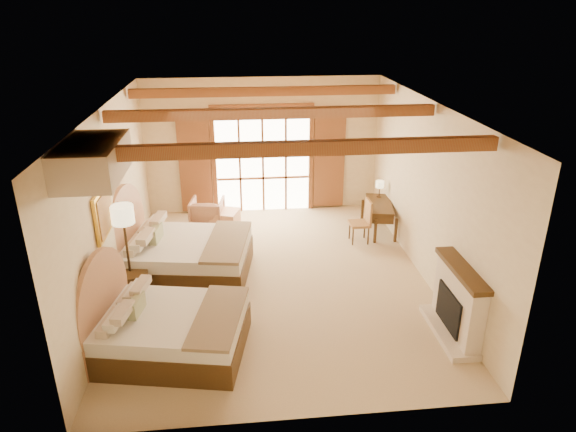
{
  "coord_description": "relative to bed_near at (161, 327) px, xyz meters",
  "views": [
    {
      "loc": [
        -0.64,
        -8.33,
        4.76
      ],
      "look_at": [
        0.26,
        0.2,
        1.17
      ],
      "focal_mm": 32.0,
      "sensor_mm": 36.0,
      "label": 1
    }
  ],
  "objects": [
    {
      "name": "french_doors",
      "position": [
        1.82,
        5.41,
        0.84
      ],
      "size": [
        3.95,
        0.08,
        2.6
      ],
      "color": "white",
      "rests_on": "ground"
    },
    {
      "name": "desk",
      "position": [
        4.28,
        3.86,
        -0.05
      ],
      "size": [
        0.75,
        1.32,
        0.67
      ],
      "rotation": [
        0.0,
        0.0,
        -0.18
      ],
      "color": "#412E16",
      "rests_on": "floor"
    },
    {
      "name": "canopy_valance",
      "position": [
        -0.58,
        -0.03,
        2.54
      ],
      "size": [
        0.7,
        1.4,
        0.45
      ],
      "primitive_type": "cube",
      "color": "beige",
      "rests_on": "ceiling"
    },
    {
      "name": "wall_left",
      "position": [
        -0.93,
        1.97,
        1.19
      ],
      "size": [
        0.0,
        7.0,
        7.0
      ],
      "primitive_type": "plane",
      "rotation": [
        1.57,
        0.0,
        1.57
      ],
      "color": "beige",
      "rests_on": "ground"
    },
    {
      "name": "ceiling_beams",
      "position": [
        1.82,
        1.97,
        2.67
      ],
      "size": [
        5.39,
        4.6,
        0.18
      ],
      "primitive_type": null,
      "color": "brown",
      "rests_on": "ceiling"
    },
    {
      "name": "bed_far",
      "position": [
        0.02,
        2.31,
        0.04
      ],
      "size": [
        2.55,
        2.07,
        1.51
      ],
      "rotation": [
        0.0,
        0.0,
        -0.16
      ],
      "color": "#412E16",
      "rests_on": "floor"
    },
    {
      "name": "armchair",
      "position": [
        0.49,
        4.51,
        -0.08
      ],
      "size": [
        0.81,
        0.83,
        0.67
      ],
      "primitive_type": "imported",
      "rotation": [
        0.0,
        0.0,
        -3.29
      ],
      "color": "#A26D53",
      "rests_on": "floor"
    },
    {
      "name": "nightstand",
      "position": [
        -0.61,
        1.46,
        -0.14
      ],
      "size": [
        0.53,
        0.53,
        0.55
      ],
      "primitive_type": "cube",
      "rotation": [
        0.0,
        0.0,
        0.17
      ],
      "color": "#412E16",
      "rests_on": "floor"
    },
    {
      "name": "painting",
      "position": [
        -0.89,
        1.22,
        1.34
      ],
      "size": [
        0.06,
        0.95,
        0.75
      ],
      "color": "gold",
      "rests_on": "wall_left"
    },
    {
      "name": "floor",
      "position": [
        1.82,
        1.97,
        -0.41
      ],
      "size": [
        7.0,
        7.0,
        0.0
      ],
      "primitive_type": "plane",
      "color": "#CBB089",
      "rests_on": "ground"
    },
    {
      "name": "wall_right",
      "position": [
        4.57,
        1.97,
        1.19
      ],
      "size": [
        0.0,
        7.0,
        7.0
      ],
      "primitive_type": "plane",
      "rotation": [
        1.57,
        0.0,
        -1.57
      ],
      "color": "beige",
      "rests_on": "ground"
    },
    {
      "name": "desk_chair",
      "position": [
        3.75,
        3.37,
        -0.12
      ],
      "size": [
        0.42,
        0.42,
        0.94
      ],
      "rotation": [
        0.0,
        0.0,
        0.03
      ],
      "color": "#A06237",
      "rests_on": "floor"
    },
    {
      "name": "wall_back",
      "position": [
        1.82,
        5.47,
        1.19
      ],
      "size": [
        5.5,
        0.0,
        5.5
      ],
      "primitive_type": "plane",
      "rotation": [
        1.57,
        0.0,
        0.0
      ],
      "color": "beige",
      "rests_on": "ground"
    },
    {
      "name": "bed_near",
      "position": [
        0.0,
        0.0,
        0.0
      ],
      "size": [
        2.35,
        1.93,
        1.37
      ],
      "rotation": [
        0.0,
        0.0,
        -0.19
      ],
      "color": "#412E16",
      "rests_on": "floor"
    },
    {
      "name": "desk_lamp",
      "position": [
        4.38,
        4.26,
        0.54
      ],
      "size": [
        0.19,
        0.19,
        0.37
      ],
      "color": "#392918",
      "rests_on": "desk"
    },
    {
      "name": "ceiling",
      "position": [
        1.82,
        1.97,
        2.79
      ],
      "size": [
        7.0,
        7.0,
        0.0
      ],
      "primitive_type": "plane",
      "rotation": [
        3.14,
        0.0,
        0.0
      ],
      "color": "#AC7733",
      "rests_on": "ground"
    },
    {
      "name": "fireplace",
      "position": [
        4.42,
        -0.03,
        0.1
      ],
      "size": [
        0.46,
        1.4,
        1.16
      ],
      "color": "beige",
      "rests_on": "ground"
    },
    {
      "name": "ottoman",
      "position": [
        0.89,
        4.4,
        -0.21
      ],
      "size": [
        0.71,
        0.71,
        0.41
      ],
      "primitive_type": "cube",
      "rotation": [
        0.0,
        0.0,
        -0.31
      ],
      "color": "tan",
      "rests_on": "floor"
    },
    {
      "name": "floor_lamp",
      "position": [
        -0.68,
        1.53,
        1.06
      ],
      "size": [
        0.37,
        0.37,
        1.73
      ],
      "color": "#392918",
      "rests_on": "floor"
    }
  ]
}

